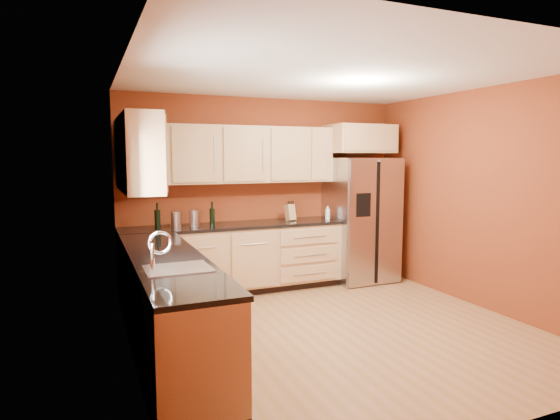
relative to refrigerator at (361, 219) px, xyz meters
name	(u,v)px	position (x,y,z in m)	size (l,w,h in m)	color
floor	(334,330)	(-1.35, -1.62, -0.89)	(4.00, 4.00, 0.00)	olive
ceiling	(337,74)	(-1.35, -1.62, 1.71)	(4.00, 4.00, 0.00)	silver
wall_back	(265,192)	(-1.35, 0.38, 0.41)	(4.00, 0.04, 2.60)	maroon
wall_front	(496,237)	(-1.35, -3.62, 0.41)	(4.00, 0.04, 2.60)	maroon
wall_left	(129,216)	(-3.35, -1.62, 0.41)	(0.04, 4.00, 2.60)	maroon
wall_right	(484,199)	(0.65, -1.62, 0.41)	(0.04, 4.00, 2.60)	maroon
base_cabinets_back	(234,260)	(-1.90, 0.07, -0.45)	(2.90, 0.60, 0.88)	#AE8154
base_cabinets_left	(168,309)	(-3.05, -1.62, -0.45)	(0.60, 2.80, 0.88)	#AE8154
countertop_back	(234,226)	(-1.90, 0.06, 0.01)	(2.90, 0.62, 0.04)	black
countertop_left	(167,259)	(-3.04, -1.62, 0.01)	(0.62, 2.80, 0.04)	black
upper_cabinets_back	(251,155)	(-1.60, 0.21, 0.94)	(2.30, 0.33, 0.75)	#AE8154
upper_cabinets_left	(138,154)	(-3.19, -0.90, 0.94)	(0.33, 1.35, 0.75)	#AE8154
corner_upper_cabinet	(143,154)	(-3.02, 0.04, 0.94)	(0.62, 0.33, 0.75)	#AE8154
over_fridge_cabinet	(359,139)	(0.00, 0.07, 1.16)	(0.92, 0.60, 0.40)	#AE8154
refrigerator	(361,219)	(0.00, 0.00, 0.00)	(0.90, 0.75, 1.78)	silver
window	(137,190)	(-3.33, -2.12, 0.66)	(0.03, 0.90, 1.00)	white
sink_faucet	(178,250)	(-3.04, -2.12, 0.18)	(0.50, 0.42, 0.30)	silver
canister_left	(176,220)	(-2.66, 0.05, 0.13)	(0.13, 0.13, 0.20)	silver
canister_right	(195,218)	(-2.42, 0.06, 0.13)	(0.13, 0.13, 0.21)	silver
wine_bottle_a	(212,214)	(-2.21, -0.01, 0.19)	(0.07, 0.07, 0.31)	black
wine_bottle_b	(157,216)	(-2.87, 0.08, 0.19)	(0.07, 0.07, 0.32)	black
knife_block	(290,212)	(-1.07, 0.11, 0.14)	(0.11, 0.10, 0.22)	tan
soap_dispenser	(328,213)	(-0.55, -0.01, 0.12)	(0.06, 0.06, 0.19)	white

